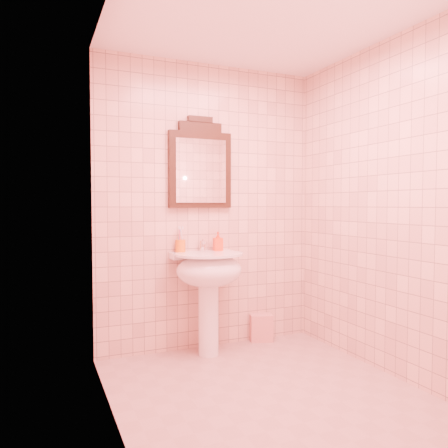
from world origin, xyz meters
name	(u,v)px	position (x,y,z in m)	size (l,w,h in m)	color
floor	(269,395)	(0.00, 0.00, 0.00)	(2.20, 2.20, 0.00)	tan
back_wall	(209,207)	(0.00, 1.10, 1.25)	(2.00, 0.02, 2.50)	beige
pedestal_sink	(209,277)	(-0.09, 0.87, 0.66)	(0.58, 0.58, 0.86)	white
faucet	(203,245)	(-0.09, 1.01, 0.92)	(0.04, 0.16, 0.11)	white
mirror	(200,166)	(-0.09, 1.07, 1.61)	(0.57, 0.06, 0.79)	black
toothbrush_cup	(180,246)	(-0.28, 1.05, 0.92)	(0.09, 0.09, 0.20)	orange
soap_dispenser	(218,241)	(0.05, 1.02, 0.95)	(0.08, 0.08, 0.17)	red
towel	(261,328)	(0.50, 1.04, 0.12)	(0.20, 0.14, 0.25)	#EEA98C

